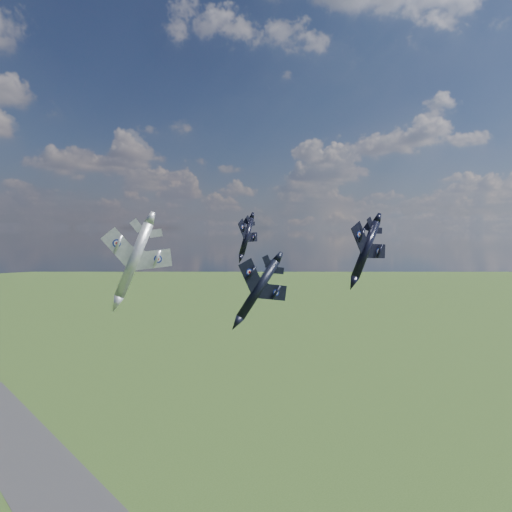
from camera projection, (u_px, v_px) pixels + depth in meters
jet_lead_navy at (258, 289)px, 79.31m from camera, size 13.47×16.79×8.77m
jet_right_navy at (366, 250)px, 90.94m from camera, size 11.81×16.13×8.61m
jet_high_navy at (247, 237)px, 119.40m from camera, size 13.73×15.98×6.88m
jet_left_silver at (134, 260)px, 74.09m from camera, size 17.08×19.36×7.42m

